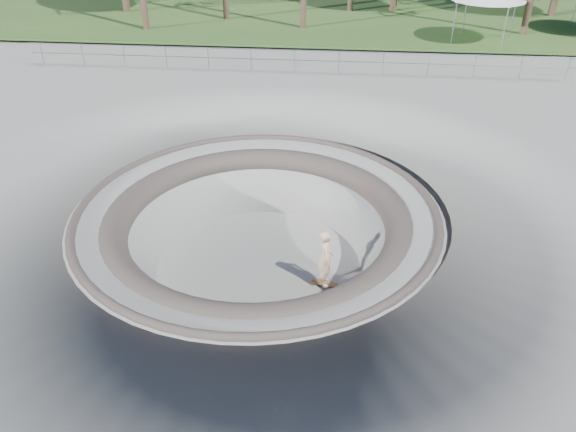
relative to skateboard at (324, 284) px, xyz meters
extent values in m
plane|color=#9A9995|center=(-1.98, 0.78, 1.84)|extent=(180.00, 180.00, 0.00)
torus|color=#9A9995|center=(-1.98, 0.78, -0.16)|extent=(14.00, 14.00, 4.00)
cylinder|color=#9A9995|center=(-1.98, 0.78, -0.11)|extent=(6.60, 6.60, 0.10)
torus|color=#504540|center=(-1.98, 0.78, 1.82)|extent=(10.24, 10.24, 0.24)
torus|color=#504540|center=(-1.98, 0.78, 1.39)|extent=(8.91, 8.91, 0.81)
ellipsoid|color=brown|center=(-23.98, 55.78, -4.60)|extent=(50.40, 36.00, 23.40)
ellipsoid|color=brown|center=(6.02, 60.78, -6.03)|extent=(61.60, 44.00, 28.60)
cylinder|color=gray|center=(-1.98, 12.78, 3.01)|extent=(25.00, 0.05, 0.05)
cylinder|color=gray|center=(-1.98, 12.78, 2.56)|extent=(25.00, 0.05, 0.05)
cube|color=olive|center=(0.00, 0.00, 0.01)|extent=(0.76, 0.31, 0.02)
cylinder|color=#BCBCC1|center=(0.00, 0.00, -0.02)|extent=(0.05, 0.16, 0.03)
cylinder|color=#BCBCC1|center=(0.00, 0.00, -0.02)|extent=(0.05, 0.16, 0.03)
cylinder|color=silver|center=(0.00, 0.00, -0.03)|extent=(0.06, 0.04, 0.06)
cylinder|color=silver|center=(0.00, 0.00, -0.03)|extent=(0.06, 0.04, 0.06)
cylinder|color=silver|center=(0.00, 0.00, -0.03)|extent=(0.06, 0.04, 0.06)
cylinder|color=silver|center=(0.00, 0.00, -0.03)|extent=(0.06, 0.04, 0.06)
imported|color=beige|center=(0.00, 0.00, 0.89)|extent=(0.53, 0.70, 1.74)
cylinder|color=gray|center=(6.22, 17.51, 3.11)|extent=(0.06, 0.06, 1.99)
cylinder|color=gray|center=(8.75, 17.51, 3.11)|extent=(0.06, 0.06, 1.99)
cylinder|color=gray|center=(6.22, 20.04, 3.11)|extent=(0.06, 0.06, 1.99)
cylinder|color=gray|center=(8.75, 20.04, 3.11)|extent=(0.06, 0.06, 1.99)
cube|color=white|center=(7.48, 18.78, 4.19)|extent=(3.53, 3.53, 0.08)
cylinder|color=gray|center=(13.22, 22.36, 3.21)|extent=(0.06, 0.06, 2.18)
camera|label=1|loc=(0.19, -12.50, 10.04)|focal=35.00mm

